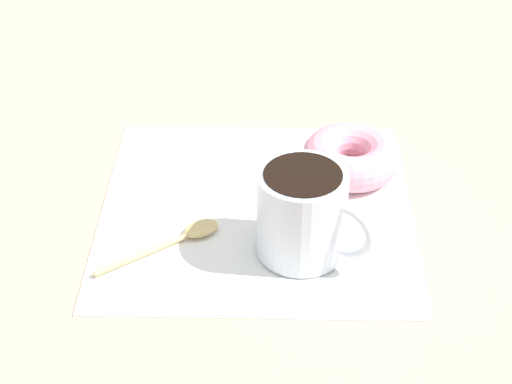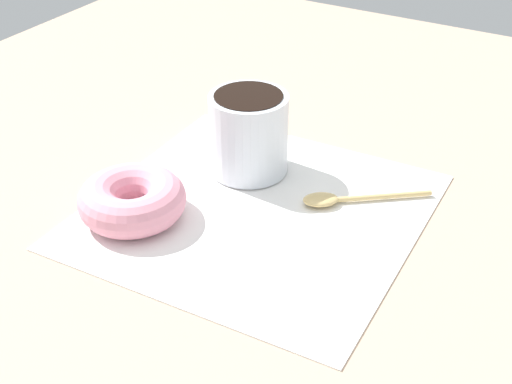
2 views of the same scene
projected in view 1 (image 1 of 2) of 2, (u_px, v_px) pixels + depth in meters
The scene contains 5 objects.
ground_plane at pixel (227, 226), 85.87cm from camera, with size 120.00×120.00×2.00cm, color tan.
napkin at pixel (256, 209), 86.17cm from camera, with size 31.07×31.07×0.30cm, color white.
coffee_cup at pixel (303, 212), 78.10cm from camera, with size 8.38×10.83×8.71cm.
donut at pixel (351, 157), 90.19cm from camera, with size 10.47×10.47×3.79cm, color pink.
spoon at pixel (185, 235), 81.90cm from camera, with size 9.28×11.40×0.90cm.
Camera 1 is at (-67.14, -6.41, 52.34)cm, focal length 60.00 mm.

